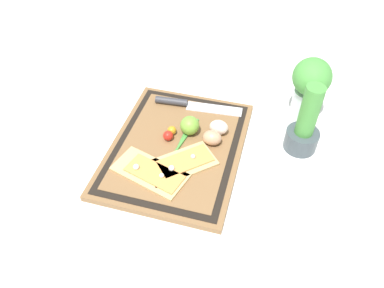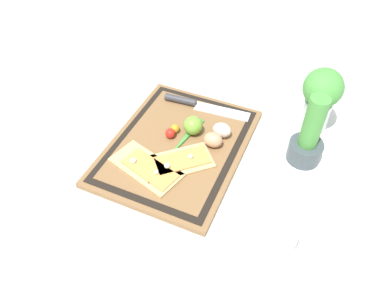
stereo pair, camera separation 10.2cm
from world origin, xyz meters
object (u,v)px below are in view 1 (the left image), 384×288
object	(u,v)px
pizza_slice_far	(182,163)
sauce_jar	(295,226)
herb_glass	(310,85)
egg_brown	(212,138)
knife	(184,104)
cherry_tomato_red	(168,136)
egg_pink	(219,127)
lime	(190,126)
pizza_slice_near	(151,172)
herb_pot	(304,128)
cherry_tomato_yellow	(172,130)

from	to	relation	value
pizza_slice_far	sauce_jar	size ratio (longest dim) A/B	2.16
herb_glass	egg_brown	bearing A→B (deg)	-48.23
knife	sauce_jar	world-z (taller)	sauce_jar
cherry_tomato_red	egg_pink	bearing A→B (deg)	116.10
knife	lime	xyz separation A→B (m)	(0.11, 0.05, 0.02)
pizza_slice_near	egg_pink	world-z (taller)	egg_pink
cherry_tomato_red	sauce_jar	xyz separation A→B (m)	(0.21, 0.37, 0.01)
pizza_slice_far	herb_glass	distance (m)	0.44
pizza_slice_near	knife	size ratio (longest dim) A/B	0.79
pizza_slice_near	pizza_slice_far	xyz separation A→B (m)	(-0.05, 0.07, 0.00)
cherry_tomato_red	herb_pot	bearing A→B (deg)	103.83
cherry_tomato_yellow	sauce_jar	xyz separation A→B (m)	(0.23, 0.36, 0.01)
cherry_tomato_yellow	pizza_slice_far	bearing A→B (deg)	29.96
pizza_slice_far	egg_pink	xyz separation A→B (m)	(-0.15, 0.07, 0.02)
pizza_slice_near	herb_pot	bearing A→B (deg)	121.21
cherry_tomato_yellow	sauce_jar	distance (m)	0.43
herb_pot	sauce_jar	distance (m)	0.30
lime	sauce_jar	distance (m)	0.40
knife	herb_glass	xyz separation A→B (m)	(-0.08, 0.36, 0.09)
knife	cherry_tomato_yellow	distance (m)	0.13
knife	egg_brown	distance (m)	0.18
pizza_slice_near	egg_pink	distance (m)	0.24
sauce_jar	pizza_slice_near	bearing A→B (deg)	-101.25
pizza_slice_far	lime	bearing A→B (deg)	-174.15
knife	cherry_tomato_yellow	bearing A→B (deg)	0.77
egg_brown	herb_glass	size ratio (longest dim) A/B	0.27
pizza_slice_near	pizza_slice_far	size ratio (longest dim) A/B	1.08
egg_pink	herb_glass	bearing A→B (deg)	125.95
lime	herb_glass	distance (m)	0.37
knife	cherry_tomato_yellow	size ratio (longest dim) A/B	10.50
egg_pink	cherry_tomato_red	distance (m)	0.15
cherry_tomato_red	cherry_tomato_yellow	xyz separation A→B (m)	(-0.02, 0.00, -0.00)
cherry_tomato_yellow	egg_pink	bearing A→B (deg)	107.19
pizza_slice_far	cherry_tomato_red	xyz separation A→B (m)	(-0.08, -0.06, 0.01)
lime	herb_pot	distance (m)	0.32
cherry_tomato_red	knife	bearing A→B (deg)	179.51
herb_pot	pizza_slice_near	bearing A→B (deg)	-58.79
egg_pink	herb_pot	size ratio (longest dim) A/B	0.25
sauce_jar	herb_glass	distance (m)	0.44
egg_pink	lime	size ratio (longest dim) A/B	0.97
cherry_tomato_yellow	sauce_jar	bearing A→B (deg)	57.52
egg_pink	cherry_tomato_yellow	xyz separation A→B (m)	(0.04, -0.13, -0.01)
cherry_tomato_yellow	sauce_jar	world-z (taller)	sauce_jar
pizza_slice_near	cherry_tomato_yellow	bearing A→B (deg)	177.27
egg_brown	sauce_jar	bearing A→B (deg)	47.37
knife	cherry_tomato_red	distance (m)	0.16
herb_pot	herb_glass	size ratio (longest dim) A/B	1.07
knife	egg_pink	distance (m)	0.16
sauce_jar	herb_glass	bearing A→B (deg)	-179.09
pizza_slice_near	lime	size ratio (longest dim) A/B	3.88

